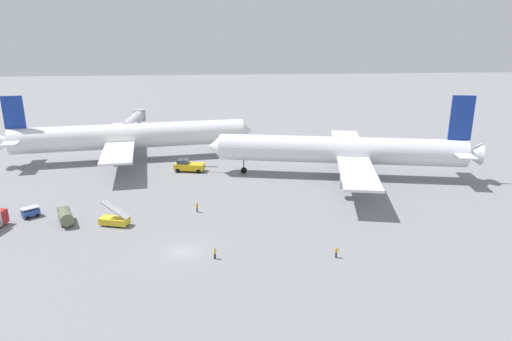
{
  "coord_description": "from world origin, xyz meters",
  "views": [
    {
      "loc": [
        4.36,
        -56.37,
        28.41
      ],
      "look_at": [
        12.69,
        24.46,
        4.0
      ],
      "focal_mm": 31.3,
      "sensor_mm": 36.0,
      "label": 1
    }
  ],
  "objects_px": {
    "gse_baggage_cart_trailing": "(31,212)",
    "jet_bridge": "(135,120)",
    "airliner_at_gate_left": "(130,136)",
    "ground_crew_marshaller_foreground": "(197,207)",
    "pushback_tug": "(189,166)",
    "gse_fuel_bowser_stubby": "(65,216)",
    "airliner_being_pushed": "(342,151)",
    "ground_crew_wing_walker_right": "(215,253)",
    "ground_crew_ramp_agent_by_cones": "(336,252)",
    "gse_stair_truck_yellow": "(115,219)"
  },
  "relations": [
    {
      "from": "gse_stair_truck_yellow",
      "to": "pushback_tug",
      "type": "bearing_deg",
      "value": 70.18
    },
    {
      "from": "ground_crew_wing_walker_right",
      "to": "jet_bridge",
      "type": "distance_m",
      "value": 84.47
    },
    {
      "from": "gse_baggage_cart_trailing",
      "to": "ground_crew_ramp_agent_by_cones",
      "type": "height_order",
      "value": "gse_baggage_cart_trailing"
    },
    {
      "from": "ground_crew_ramp_agent_by_cones",
      "to": "jet_bridge",
      "type": "distance_m",
      "value": 91.39
    },
    {
      "from": "pushback_tug",
      "to": "gse_fuel_bowser_stubby",
      "type": "height_order",
      "value": "pushback_tug"
    },
    {
      "from": "ground_crew_wing_walker_right",
      "to": "ground_crew_ramp_agent_by_cones",
      "type": "relative_size",
      "value": 1.01
    },
    {
      "from": "gse_baggage_cart_trailing",
      "to": "jet_bridge",
      "type": "xyz_separation_m",
      "value": [
        7.18,
        63.78,
        3.69
      ]
    },
    {
      "from": "pushback_tug",
      "to": "gse_baggage_cart_trailing",
      "type": "relative_size",
      "value": 3.11
    },
    {
      "from": "gse_baggage_cart_trailing",
      "to": "ground_crew_marshaller_foreground",
      "type": "distance_m",
      "value": 27.11
    },
    {
      "from": "gse_baggage_cart_trailing",
      "to": "ground_crew_wing_walker_right",
      "type": "bearing_deg",
      "value": -30.39
    },
    {
      "from": "ground_crew_wing_walker_right",
      "to": "airliner_being_pushed",
      "type": "bearing_deg",
      "value": 51.47
    },
    {
      "from": "gse_stair_truck_yellow",
      "to": "ground_crew_wing_walker_right",
      "type": "height_order",
      "value": "gse_stair_truck_yellow"
    },
    {
      "from": "airliner_at_gate_left",
      "to": "gse_fuel_bowser_stubby",
      "type": "distance_m",
      "value": 38.74
    },
    {
      "from": "ground_crew_wing_walker_right",
      "to": "ground_crew_ramp_agent_by_cones",
      "type": "height_order",
      "value": "ground_crew_wing_walker_right"
    },
    {
      "from": "airliner_at_gate_left",
      "to": "gse_stair_truck_yellow",
      "type": "relative_size",
      "value": 11.96
    },
    {
      "from": "gse_fuel_bowser_stubby",
      "to": "ground_crew_wing_walker_right",
      "type": "bearing_deg",
      "value": -31.31
    },
    {
      "from": "gse_fuel_bowser_stubby",
      "to": "jet_bridge",
      "type": "distance_m",
      "value": 67.16
    },
    {
      "from": "airliner_being_pushed",
      "to": "gse_fuel_bowser_stubby",
      "type": "xyz_separation_m",
      "value": [
        -50.36,
        -19.71,
        -4.37
      ]
    },
    {
      "from": "gse_stair_truck_yellow",
      "to": "ground_crew_marshaller_foreground",
      "type": "bearing_deg",
      "value": 18.5
    },
    {
      "from": "gse_fuel_bowser_stubby",
      "to": "gse_baggage_cart_trailing",
      "type": "height_order",
      "value": "gse_fuel_bowser_stubby"
    },
    {
      "from": "ground_crew_marshaller_foreground",
      "to": "jet_bridge",
      "type": "xyz_separation_m",
      "value": [
        -19.92,
        64.44,
        3.68
      ]
    },
    {
      "from": "gse_fuel_bowser_stubby",
      "to": "airliner_at_gate_left",
      "type": "bearing_deg",
      "value": 83.68
    },
    {
      "from": "ground_crew_ramp_agent_by_cones",
      "to": "jet_bridge",
      "type": "bearing_deg",
      "value": 115.16
    },
    {
      "from": "airliner_being_pushed",
      "to": "pushback_tug",
      "type": "bearing_deg",
      "value": 167.34
    },
    {
      "from": "gse_stair_truck_yellow",
      "to": "airliner_at_gate_left",
      "type": "bearing_deg",
      "value": 95.29
    },
    {
      "from": "airliner_at_gate_left",
      "to": "gse_baggage_cart_trailing",
      "type": "distance_m",
      "value": 36.89
    },
    {
      "from": "gse_fuel_bowser_stubby",
      "to": "jet_bridge",
      "type": "bearing_deg",
      "value": 89.4
    },
    {
      "from": "ground_crew_wing_walker_right",
      "to": "gse_baggage_cart_trailing",
      "type": "bearing_deg",
      "value": 149.61
    },
    {
      "from": "ground_crew_wing_walker_right",
      "to": "gse_fuel_bowser_stubby",
      "type": "bearing_deg",
      "value": 148.69
    },
    {
      "from": "airliner_being_pushed",
      "to": "gse_baggage_cart_trailing",
      "type": "relative_size",
      "value": 17.79
    },
    {
      "from": "pushback_tug",
      "to": "gse_stair_truck_yellow",
      "type": "height_order",
      "value": "gse_stair_truck_yellow"
    },
    {
      "from": "airliner_being_pushed",
      "to": "gse_stair_truck_yellow",
      "type": "relative_size",
      "value": 11.27
    },
    {
      "from": "gse_baggage_cart_trailing",
      "to": "gse_stair_truck_yellow",
      "type": "bearing_deg",
      "value": -18.79
    },
    {
      "from": "pushback_tug",
      "to": "ground_crew_ramp_agent_by_cones",
      "type": "bearing_deg",
      "value": -63.37
    },
    {
      "from": "airliner_being_pushed",
      "to": "pushback_tug",
      "type": "xyz_separation_m",
      "value": [
        -32.15,
        7.22,
        -4.43
      ]
    },
    {
      "from": "airliner_at_gate_left",
      "to": "ground_crew_marshaller_foreground",
      "type": "bearing_deg",
      "value": -65.3
    },
    {
      "from": "airliner_at_gate_left",
      "to": "ground_crew_ramp_agent_by_cones",
      "type": "bearing_deg",
      "value": -56.75
    },
    {
      "from": "airliner_at_gate_left",
      "to": "ground_crew_marshaller_foreground",
      "type": "distance_m",
      "value": 39.5
    },
    {
      "from": "pushback_tug",
      "to": "gse_baggage_cart_trailing",
      "type": "xyz_separation_m",
      "value": [
        -24.7,
        -23.63,
        -0.41
      ]
    },
    {
      "from": "jet_bridge",
      "to": "ground_crew_marshaller_foreground",
      "type": "bearing_deg",
      "value": -72.82
    },
    {
      "from": "pushback_tug",
      "to": "ground_crew_marshaller_foreground",
      "type": "distance_m",
      "value": 24.41
    },
    {
      "from": "airliner_being_pushed",
      "to": "ground_crew_wing_walker_right",
      "type": "distance_m",
      "value": 43.62
    },
    {
      "from": "airliner_at_gate_left",
      "to": "pushback_tug",
      "type": "distance_m",
      "value": 18.53
    },
    {
      "from": "airliner_at_gate_left",
      "to": "ground_crew_ramp_agent_by_cones",
      "type": "relative_size",
      "value": 38.01
    },
    {
      "from": "airliner_at_gate_left",
      "to": "pushback_tug",
      "type": "xyz_separation_m",
      "value": [
        13.98,
        -11.33,
        -4.44
      ]
    },
    {
      "from": "airliner_being_pushed",
      "to": "gse_fuel_bowser_stubby",
      "type": "height_order",
      "value": "airliner_being_pushed"
    },
    {
      "from": "gse_baggage_cart_trailing",
      "to": "ground_crew_marshaller_foreground",
      "type": "relative_size",
      "value": 1.86
    },
    {
      "from": "airliner_being_pushed",
      "to": "ground_crew_ramp_agent_by_cones",
      "type": "bearing_deg",
      "value": -107.08
    },
    {
      "from": "gse_fuel_bowser_stubby",
      "to": "ground_crew_marshaller_foreground",
      "type": "relative_size",
      "value": 3.11
    },
    {
      "from": "ground_crew_ramp_agent_by_cones",
      "to": "gse_fuel_bowser_stubby",
      "type": "bearing_deg",
      "value": 158.49
    }
  ]
}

